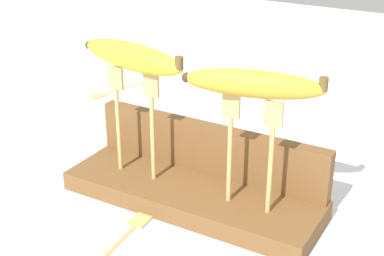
{
  "coord_description": "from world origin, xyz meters",
  "views": [
    {
      "loc": [
        0.38,
        -0.66,
        0.48
      ],
      "look_at": [
        0.0,
        0.0,
        0.13
      ],
      "focal_mm": 52.85,
      "sensor_mm": 36.0,
      "label": 1
    }
  ],
  "objects_px": {
    "banana_raised_left": "(132,56)",
    "banana_raised_right": "(253,84)",
    "fork_stand_left": "(134,113)",
    "fork_stand_right": "(251,143)",
    "wire_coil": "(252,170)",
    "fork_fallen_far": "(114,90)",
    "fork_fallen_near": "(127,232)"
  },
  "relations": [
    {
      "from": "banana_raised_left",
      "to": "banana_raised_right",
      "type": "xyz_separation_m",
      "value": [
        0.2,
        -0.0,
        -0.01
      ]
    },
    {
      "from": "fork_stand_left",
      "to": "wire_coil",
      "type": "bearing_deg",
      "value": 47.9
    },
    {
      "from": "fork_stand_left",
      "to": "fork_fallen_far",
      "type": "distance_m",
      "value": 0.49
    },
    {
      "from": "banana_raised_left",
      "to": "fork_fallen_near",
      "type": "xyz_separation_m",
      "value": [
        0.06,
        -0.11,
        -0.22
      ]
    },
    {
      "from": "fork_stand_right",
      "to": "banana_raised_left",
      "type": "distance_m",
      "value": 0.22
    },
    {
      "from": "wire_coil",
      "to": "fork_stand_right",
      "type": "bearing_deg",
      "value": -68.42
    },
    {
      "from": "banana_raised_left",
      "to": "fork_fallen_far",
      "type": "bearing_deg",
      "value": 131.78
    },
    {
      "from": "fork_stand_right",
      "to": "fork_fallen_near",
      "type": "relative_size",
      "value": 1.08
    },
    {
      "from": "fork_stand_left",
      "to": "banana_raised_right",
      "type": "bearing_deg",
      "value": -0.01
    },
    {
      "from": "fork_stand_right",
      "to": "wire_coil",
      "type": "relative_size",
      "value": 1.66
    },
    {
      "from": "fork_stand_right",
      "to": "wire_coil",
      "type": "xyz_separation_m",
      "value": [
        -0.06,
        0.15,
        -0.13
      ]
    },
    {
      "from": "fork_stand_right",
      "to": "fork_fallen_near",
      "type": "height_order",
      "value": "fork_stand_right"
    },
    {
      "from": "banana_raised_left",
      "to": "wire_coil",
      "type": "height_order",
      "value": "banana_raised_left"
    },
    {
      "from": "fork_stand_left",
      "to": "banana_raised_left",
      "type": "bearing_deg",
      "value": 170.04
    },
    {
      "from": "fork_stand_right",
      "to": "fork_fallen_near",
      "type": "bearing_deg",
      "value": -140.62
    },
    {
      "from": "banana_raised_right",
      "to": "banana_raised_left",
      "type": "bearing_deg",
      "value": 179.99
    },
    {
      "from": "fork_stand_right",
      "to": "fork_fallen_far",
      "type": "bearing_deg",
      "value": 145.58
    },
    {
      "from": "fork_stand_left",
      "to": "wire_coil",
      "type": "xyz_separation_m",
      "value": [
        0.14,
        0.15,
        -0.13
      ]
    },
    {
      "from": "banana_raised_left",
      "to": "fork_fallen_far",
      "type": "distance_m",
      "value": 0.52
    },
    {
      "from": "wire_coil",
      "to": "banana_raised_left",
      "type": "bearing_deg",
      "value": -132.11
    },
    {
      "from": "fork_stand_left",
      "to": "fork_stand_right",
      "type": "height_order",
      "value": "fork_stand_left"
    },
    {
      "from": "banana_raised_left",
      "to": "fork_stand_left",
      "type": "bearing_deg",
      "value": -9.96
    },
    {
      "from": "banana_raised_left",
      "to": "wire_coil",
      "type": "distance_m",
      "value": 0.3
    },
    {
      "from": "fork_stand_left",
      "to": "fork_fallen_near",
      "type": "relative_size",
      "value": 1.11
    },
    {
      "from": "fork_fallen_far",
      "to": "wire_coil",
      "type": "distance_m",
      "value": 0.49
    },
    {
      "from": "banana_raised_right",
      "to": "fork_fallen_far",
      "type": "bearing_deg",
      "value": 145.58
    },
    {
      "from": "banana_raised_right",
      "to": "fork_stand_left",
      "type": "bearing_deg",
      "value": 179.99
    },
    {
      "from": "fork_fallen_far",
      "to": "fork_stand_right",
      "type": "bearing_deg",
      "value": -34.42
    },
    {
      "from": "banana_raised_left",
      "to": "fork_fallen_near",
      "type": "distance_m",
      "value": 0.26
    },
    {
      "from": "fork_stand_left",
      "to": "fork_stand_right",
      "type": "distance_m",
      "value": 0.2
    },
    {
      "from": "fork_stand_right",
      "to": "banana_raised_right",
      "type": "xyz_separation_m",
      "value": [
        -0.0,
        -0.0,
        0.09
      ]
    },
    {
      "from": "fork_stand_left",
      "to": "banana_raised_right",
      "type": "xyz_separation_m",
      "value": [
        0.2,
        -0.0,
        0.08
      ]
    }
  ]
}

